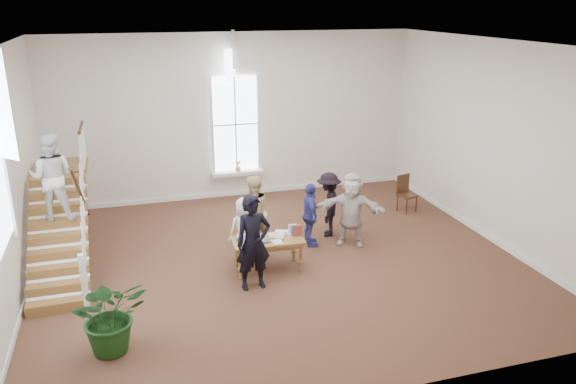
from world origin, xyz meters
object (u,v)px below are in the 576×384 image
object	(u,v)px
police_officer	(253,243)
elderly_woman	(245,229)
woman_cluster_c	(351,209)
library_table	(267,243)
side_chair	(405,191)
woman_cluster_a	(310,215)
person_yellow	(253,213)
woman_cluster_b	(328,204)
floor_plant	(111,315)

from	to	relation	value
police_officer	elderly_woman	xyz separation A→B (m)	(0.10, 1.25, -0.24)
woman_cluster_c	library_table	bearing A→B (deg)	-132.08
elderly_woman	side_chair	bearing A→B (deg)	-168.35
library_table	side_chair	world-z (taller)	side_chair
woman_cluster_a	woman_cluster_c	bearing A→B (deg)	-97.38
elderly_woman	side_chair	xyz separation A→B (m)	(4.67, 1.69, -0.16)
person_yellow	woman_cluster_c	world-z (taller)	person_yellow
woman_cluster_b	woman_cluster_c	distance (m)	0.72
floor_plant	side_chair	world-z (taller)	floor_plant
police_officer	side_chair	bearing A→B (deg)	26.56
person_yellow	elderly_woman	bearing A→B (deg)	37.45
library_table	woman_cluster_c	bearing A→B (deg)	19.97
woman_cluster_c	side_chair	distance (m)	2.73
elderly_woman	woman_cluster_c	distance (m)	2.47
library_table	woman_cluster_b	bearing A→B (deg)	38.13
elderly_woman	floor_plant	world-z (taller)	elderly_woman
woman_cluster_c	floor_plant	distance (m)	5.85
police_officer	person_yellow	bearing A→B (deg)	72.00
woman_cluster_a	side_chair	xyz separation A→B (m)	(3.10, 1.39, -0.20)
library_table	woman_cluster_a	xyz separation A→B (m)	(1.24, 0.90, 0.14)
person_yellow	woman_cluster_b	world-z (taller)	person_yellow
police_officer	woman_cluster_c	xyz separation A→B (m)	(2.56, 1.35, -0.09)
elderly_woman	police_officer	bearing A→B (deg)	77.15
person_yellow	side_chair	bearing A→B (deg)	173.68
library_table	elderly_woman	xyz separation A→B (m)	(-0.32, 0.60, 0.10)
person_yellow	floor_plant	world-z (taller)	person_yellow
police_officer	elderly_woman	world-z (taller)	police_officer
floor_plant	side_chair	distance (m)	8.55
library_table	woman_cluster_c	size ratio (longest dim) A/B	0.87
elderly_woman	person_yellow	distance (m)	0.60
library_table	police_officer	world-z (taller)	police_officer
library_table	woman_cluster_a	world-z (taller)	woman_cluster_a
library_table	elderly_woman	bearing A→B (deg)	120.33
woman_cluster_b	side_chair	size ratio (longest dim) A/B	1.58
person_yellow	woman_cluster_a	distance (m)	1.28
library_table	floor_plant	distance (m)	3.65
police_officer	floor_plant	world-z (taller)	police_officer
person_yellow	woman_cluster_a	bearing A→B (deg)	149.61
person_yellow	woman_cluster_b	distance (m)	1.88
woman_cluster_c	side_chair	bearing A→B (deg)	65.52
person_yellow	side_chair	distance (m)	4.54
library_table	person_yellow	bearing A→B (deg)	93.09
elderly_woman	person_yellow	bearing A→B (deg)	-129.24
woman_cluster_a	side_chair	bearing A→B (deg)	-60.77
police_officer	woman_cluster_c	distance (m)	2.90
person_yellow	woman_cluster_c	xyz separation A→B (m)	(2.16, -0.40, -0.01)
library_table	side_chair	size ratio (longest dim) A/B	1.51
library_table	police_officer	size ratio (longest dim) A/B	0.78
library_table	person_yellow	distance (m)	1.13
woman_cluster_b	floor_plant	distance (m)	5.93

